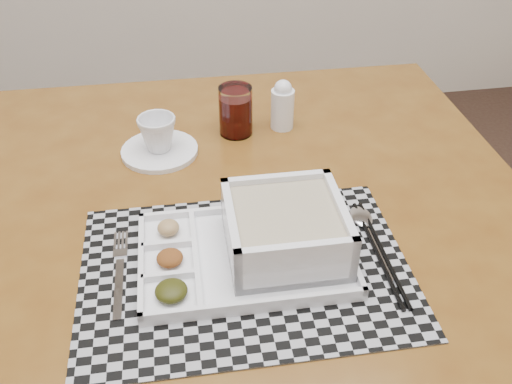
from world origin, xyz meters
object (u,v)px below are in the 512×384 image
Objects in this scene: juice_glass at (236,112)px; serving_tray at (272,239)px; dining_table at (233,252)px; creamer_bottle at (282,105)px; cup at (158,134)px.

serving_tray is at bearing -89.72° from juice_glass.
dining_table is 0.34m from creamer_bottle.
serving_tray reaches higher than dining_table.
juice_glass is (-0.00, 0.38, 0.01)m from serving_tray.
creamer_bottle is at bearing 62.35° from dining_table.
creamer_bottle is at bearing 34.05° from cup.
serving_tray is 0.40m from creamer_bottle.
serving_tray is (0.05, -0.11, 0.12)m from dining_table.
creamer_bottle is (0.10, 0.38, 0.01)m from serving_tray.
dining_table is 0.17m from serving_tray.
creamer_bottle is at bearing 75.93° from serving_tray.
dining_table is 10.28× the size of creamer_bottle.
cup reaches higher than dining_table.
juice_glass is 0.10m from creamer_bottle.
juice_glass is at bearing -175.89° from creamer_bottle.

